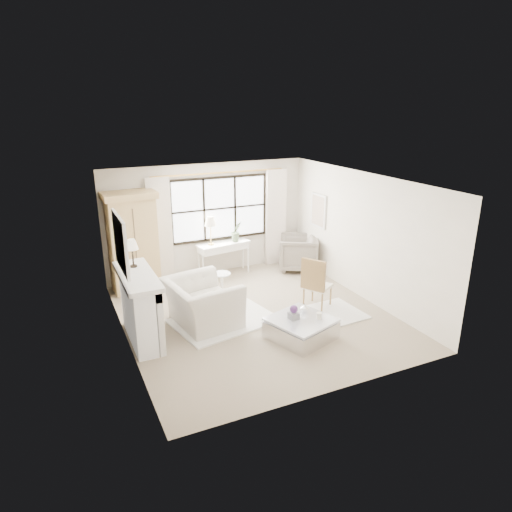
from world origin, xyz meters
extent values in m
plane|color=tan|center=(0.00, 0.00, 0.00)|extent=(5.50, 5.50, 0.00)
plane|color=white|center=(0.00, 0.00, 2.70)|extent=(5.50, 5.50, 0.00)
plane|color=beige|center=(0.00, 2.75, 1.35)|extent=(5.00, 0.00, 5.00)
plane|color=silver|center=(0.00, -2.75, 1.35)|extent=(5.00, 0.00, 5.00)
plane|color=beige|center=(-2.50, 0.00, 1.35)|extent=(0.00, 5.50, 5.50)
plane|color=white|center=(2.50, 0.00, 1.35)|extent=(0.00, 5.50, 5.50)
cube|color=white|center=(0.30, 2.73, 1.60)|extent=(2.40, 0.02, 1.50)
cylinder|color=gold|center=(0.30, 2.67, 2.47)|extent=(3.30, 0.04, 0.04)
cube|color=beige|center=(-1.20, 2.65, 1.24)|extent=(0.55, 0.10, 2.47)
cube|color=white|center=(1.80, 2.65, 1.24)|extent=(0.55, 0.10, 2.47)
cube|color=white|center=(-2.29, 0.00, 0.59)|extent=(0.34, 1.50, 1.18)
cube|color=silver|center=(-2.12, 0.00, 0.53)|extent=(0.03, 1.22, 0.97)
cube|color=black|center=(-2.11, 0.00, 0.32)|extent=(0.06, 0.52, 0.50)
cube|color=white|center=(-2.25, 0.00, 1.22)|extent=(0.58, 1.66, 0.08)
cube|color=silver|center=(-2.47, 0.00, 1.84)|extent=(0.05, 1.15, 0.95)
cube|color=silver|center=(-2.44, 0.00, 1.84)|extent=(0.02, 1.00, 0.80)
cube|color=silver|center=(2.47, 1.70, 1.55)|extent=(0.04, 0.62, 0.82)
cube|color=#C6B09A|center=(2.45, 1.70, 1.55)|extent=(0.01, 0.52, 0.72)
cylinder|color=black|center=(-2.23, 0.38, 1.27)|extent=(0.12, 0.12, 0.03)
cylinder|color=black|center=(-2.23, 0.38, 1.44)|extent=(0.03, 0.03, 0.30)
cone|color=#FDEECE|center=(-2.23, 0.38, 1.68)|extent=(0.22, 0.22, 0.18)
cube|color=tan|center=(-1.88, 2.38, 1.05)|extent=(1.03, 0.66, 2.10)
cube|color=tan|center=(-1.88, 2.38, 2.17)|extent=(1.16, 0.76, 0.14)
cube|color=white|center=(0.28, 2.48, 0.68)|extent=(1.29, 0.59, 0.14)
cube|color=white|center=(0.28, 2.48, 0.77)|extent=(1.35, 0.64, 0.06)
cylinder|color=#A9843A|center=(-0.04, 2.47, 0.82)|extent=(0.14, 0.14, 0.03)
cylinder|color=#A9843A|center=(-0.04, 2.47, 1.06)|extent=(0.02, 0.02, 0.46)
cone|color=#F8EACA|center=(-0.04, 2.47, 1.38)|extent=(0.28, 0.28, 0.22)
imported|color=#576D48|center=(0.62, 2.47, 1.05)|extent=(0.30, 0.25, 0.49)
cylinder|color=white|center=(-0.23, 1.28, 0.01)|extent=(0.26, 0.26, 0.03)
cylinder|color=white|center=(-0.23, 1.28, 0.25)|extent=(0.06, 0.06, 0.44)
cylinder|color=silver|center=(-0.23, 1.28, 0.49)|extent=(0.40, 0.40, 0.03)
cube|color=white|center=(-0.66, 0.05, 0.02)|extent=(2.12, 1.67, 0.03)
cube|color=white|center=(1.29, -0.58, 0.01)|extent=(1.50, 1.15, 0.03)
imported|color=beige|center=(-1.07, 0.12, 0.44)|extent=(1.35, 1.50, 0.88)
imported|color=gray|center=(2.11, 1.99, 0.44)|extent=(1.30, 1.29, 0.87)
cube|color=white|center=(1.34, -0.14, 0.46)|extent=(0.64, 0.65, 0.07)
cube|color=olive|center=(1.14, -0.26, 0.78)|extent=(0.29, 0.44, 0.60)
cube|color=silver|center=(0.36, -1.15, 0.16)|extent=(1.26, 1.26, 0.32)
cube|color=silver|center=(0.36, -1.15, 0.36)|extent=(1.26, 1.26, 0.04)
cube|color=slate|center=(0.23, -1.10, 0.44)|extent=(0.18, 0.18, 0.12)
sphere|color=#522968|center=(0.23, -1.10, 0.57)|extent=(0.14, 0.14, 0.14)
cylinder|color=silver|center=(0.65, -1.29, 0.44)|extent=(0.10, 0.10, 0.12)
imported|color=silver|center=(0.56, -0.93, 0.46)|extent=(0.17, 0.17, 0.16)
camera|label=1|loc=(-3.47, -7.47, 4.06)|focal=32.00mm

